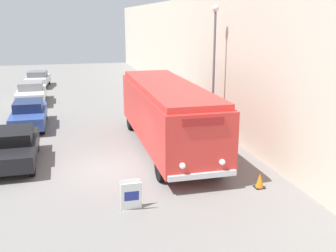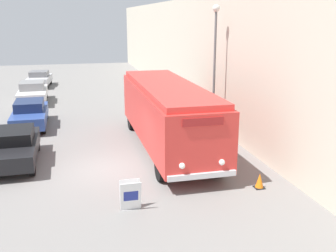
{
  "view_description": "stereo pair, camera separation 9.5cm",
  "coord_description": "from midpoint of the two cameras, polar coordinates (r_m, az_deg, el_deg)",
  "views": [
    {
      "loc": [
        -1.22,
        -15.33,
        6.03
      ],
      "look_at": [
        2.54,
        -0.51,
        1.82
      ],
      "focal_mm": 42.0,
      "sensor_mm": 36.0,
      "label": 1
    },
    {
      "loc": [
        -1.12,
        -15.35,
        6.03
      ],
      "look_at": [
        2.54,
        -0.51,
        1.82
      ],
      "focal_mm": 42.0,
      "sensor_mm": 36.0,
      "label": 2
    }
  ],
  "objects": [
    {
      "name": "parked_car_mid",
      "position": [
        23.7,
        -19.29,
        1.69
      ],
      "size": [
        1.84,
        4.69,
        1.51
      ],
      "rotation": [
        0.0,
        0.0,
        0.01
      ],
      "color": "black",
      "rests_on": "ground_plane"
    },
    {
      "name": "parked_car_near",
      "position": [
        17.91,
        -21.28,
        -2.76
      ],
      "size": [
        1.91,
        4.52,
        1.48
      ],
      "rotation": [
        0.0,
        0.0,
        0.01
      ],
      "color": "black",
      "rests_on": "ground_plane"
    },
    {
      "name": "traffic_cone",
      "position": [
        14.9,
        13.33,
        -7.75
      ],
      "size": [
        0.36,
        0.36,
        0.57
      ],
      "color": "black",
      "rests_on": "ground_plane"
    },
    {
      "name": "sign_board",
      "position": [
        12.95,
        -5.25,
        -10.06
      ],
      "size": [
        0.68,
        0.37,
        0.99
      ],
      "color": "gray",
      "rests_on": "ground_plane"
    },
    {
      "name": "building_wall_right",
      "position": [
        26.68,
        3.75,
        10.29
      ],
      "size": [
        0.3,
        60.0,
        7.34
      ],
      "color": "beige",
      "rests_on": "ground_plane"
    },
    {
      "name": "parked_car_far",
      "position": [
        30.55,
        -18.96,
        4.66
      ],
      "size": [
        2.01,
        4.65,
        1.54
      ],
      "rotation": [
        0.0,
        0.0,
        0.02
      ],
      "color": "black",
      "rests_on": "ground_plane"
    },
    {
      "name": "parked_car_distant",
      "position": [
        37.73,
        -18.09,
        6.54
      ],
      "size": [
        2.14,
        4.15,
        1.39
      ],
      "rotation": [
        0.0,
        0.0,
        -0.08
      ],
      "color": "black",
      "rests_on": "ground_plane"
    },
    {
      "name": "vintage_bus",
      "position": [
        18.39,
        0.06,
        2.06
      ],
      "size": [
        2.67,
        10.36,
        3.11
      ],
      "color": "black",
      "rests_on": "ground_plane"
    },
    {
      "name": "ground_plane",
      "position": [
        16.52,
        -8.89,
        -6.21
      ],
      "size": [
        80.0,
        80.0,
        0.0
      ],
      "primitive_type": "plane",
      "color": "slate"
    },
    {
      "name": "streetlamp",
      "position": [
        20.35,
        6.96,
        10.42
      ],
      "size": [
        0.36,
        0.36,
        6.67
      ],
      "color": "#595E60",
      "rests_on": "ground_plane"
    }
  ]
}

